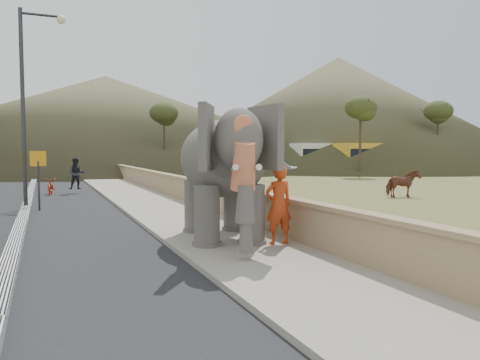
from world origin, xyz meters
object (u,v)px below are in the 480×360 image
object	(u,v)px
motorcyclist	(64,180)
lamppost	(31,89)
elephant_and_man	(223,176)
cow	(403,184)

from	to	relation	value
motorcyclist	lamppost	bearing A→B (deg)	-101.78
elephant_and_man	cow	bearing A→B (deg)	30.15
lamppost	elephant_and_man	size ratio (longest dim) A/B	1.67
cow	motorcyclist	world-z (taller)	motorcyclist
lamppost	cow	size ratio (longest dim) A/B	4.76
lamppost	motorcyclist	world-z (taller)	lamppost
cow	motorcyclist	xyz separation A→B (m)	(-15.92, 8.49, 0.09)
cow	elephant_and_man	xyz separation A→B (m)	(-12.61, -7.33, 1.05)
cow	motorcyclist	bearing A→B (deg)	71.74
cow	elephant_and_man	bearing A→B (deg)	129.96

